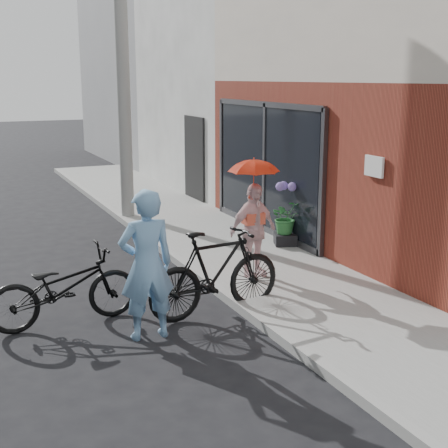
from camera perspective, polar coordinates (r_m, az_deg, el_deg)
ground at (r=8.11m, az=-4.37°, el=-9.09°), size 80.00×80.00×0.00m
sidewalk at (r=10.62m, az=2.51°, el=-3.25°), size 2.20×24.00×0.12m
curb at (r=10.16m, az=-3.34°, el=-4.03°), size 0.12×24.00×0.12m
plaster_building at (r=18.79m, az=6.88°, el=14.48°), size 8.00×6.00×7.00m
east_building_far at (r=25.03m, az=-1.75°, el=14.25°), size 8.00×8.00×7.00m
utility_pole at (r=13.56m, az=-9.28°, el=14.89°), size 0.28×0.28×7.00m
officer at (r=7.44m, az=-7.10°, el=-3.73°), size 0.67×0.45×1.83m
bike_left at (r=8.15m, az=-14.44°, el=-5.63°), size 1.93×0.76×1.00m
bike_right at (r=8.21m, az=-0.76°, el=-4.43°), size 1.99×0.75×1.16m
kimono_woman at (r=9.37m, az=2.68°, el=-0.60°), size 0.89×0.52×1.43m
parasol at (r=9.17m, az=2.75°, el=5.68°), size 0.72×0.72×0.64m
planter at (r=11.34m, az=5.62°, el=-1.38°), size 0.50×0.50×0.20m
potted_plant at (r=11.25m, az=5.67°, el=0.64°), size 0.55×0.48×0.62m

